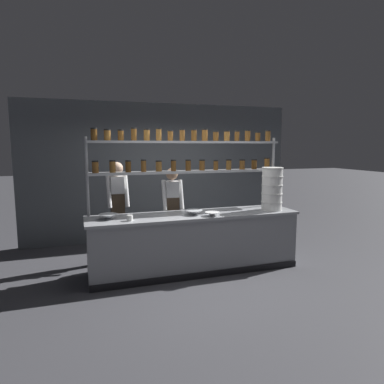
% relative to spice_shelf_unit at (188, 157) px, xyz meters
% --- Properties ---
extents(ground_plane, '(40.00, 40.00, 0.00)m').
position_rel_spice_shelf_unit_xyz_m(ground_plane, '(0.01, -0.33, -1.79)').
color(ground_plane, '#3D3D42').
extents(back_wall, '(5.73, 0.12, 2.86)m').
position_rel_spice_shelf_unit_xyz_m(back_wall, '(0.01, 1.81, -0.37)').
color(back_wall, '#4C5156').
rests_on(back_wall, ground_plane).
extents(prep_counter, '(3.33, 0.76, 0.92)m').
position_rel_spice_shelf_unit_xyz_m(prep_counter, '(0.01, -0.33, -1.33)').
color(prep_counter, gray).
rests_on(prep_counter, ground_plane).
extents(spice_shelf_unit, '(3.21, 0.28, 2.25)m').
position_rel_spice_shelf_unit_xyz_m(spice_shelf_unit, '(0.00, 0.00, 0.00)').
color(spice_shelf_unit, '#999BA0').
rests_on(spice_shelf_unit, ground_plane).
extents(chef_left, '(0.37, 0.30, 1.71)m').
position_rel_spice_shelf_unit_xyz_m(chef_left, '(-1.09, 0.49, -0.80)').
color(chef_left, black).
rests_on(chef_left, ground_plane).
extents(chef_center, '(0.38, 0.30, 1.60)m').
position_rel_spice_shelf_unit_xyz_m(chef_center, '(-0.19, 0.29, -0.88)').
color(chef_center, black).
rests_on(chef_center, ground_plane).
extents(container_stack, '(0.35, 0.35, 0.71)m').
position_rel_spice_shelf_unit_xyz_m(container_stack, '(1.32, -0.43, -0.52)').
color(container_stack, white).
rests_on(container_stack, prep_counter).
extents(prep_bowl_near_left, '(0.23, 0.23, 0.06)m').
position_rel_spice_shelf_unit_xyz_m(prep_bowl_near_left, '(0.21, -0.58, -0.84)').
color(prep_bowl_near_left, white).
rests_on(prep_bowl_near_left, prep_counter).
extents(prep_bowl_center_front, '(0.27, 0.27, 0.08)m').
position_rel_spice_shelf_unit_xyz_m(prep_bowl_center_front, '(-1.31, -0.31, -0.84)').
color(prep_bowl_center_front, '#B2B7BC').
rests_on(prep_bowl_center_front, prep_counter).
extents(prep_bowl_center_back, '(0.27, 0.27, 0.07)m').
position_rel_spice_shelf_unit_xyz_m(prep_bowl_center_back, '(-0.03, -0.40, -0.84)').
color(prep_bowl_center_back, silver).
rests_on(prep_bowl_center_back, prep_counter).
extents(serving_cup_front, '(0.08, 0.08, 0.08)m').
position_rel_spice_shelf_unit_xyz_m(serving_cup_front, '(-1.03, -0.52, -0.83)').
color(serving_cup_front, silver).
rests_on(serving_cup_front, prep_counter).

